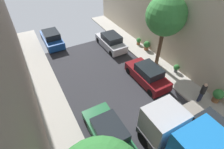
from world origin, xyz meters
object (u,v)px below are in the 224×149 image
object	(u,v)px
pedestrian	(203,92)
street_tree_1	(166,16)
potted_plant_1	(147,45)
potted_plant_3	(218,95)
parked_car_right_2	(210,131)
parked_car_right_3	(147,75)
potted_plant_2	(176,68)
parked_car_right_4	(111,42)
parked_car_left_4	(52,38)
potted_plant_4	(139,41)
parked_car_left_3	(109,134)

from	to	relation	value
pedestrian	street_tree_1	distance (m)	6.38
potted_plant_1	potted_plant_3	distance (m)	8.32
parked_car_right_2	parked_car_right_3	distance (m)	6.04
pedestrian	potted_plant_2	bearing A→B (deg)	73.83
parked_car_right_4	street_tree_1	size ratio (longest dim) A/B	0.67
parked_car_left_4	parked_car_right_3	bearing A→B (deg)	-61.93
parked_car_left_4	pedestrian	size ratio (longest dim) A/B	2.44
pedestrian	parked_car_right_4	bearing A→B (deg)	101.01
parked_car_right_3	potted_plant_4	xyz separation A→B (m)	(2.85, 5.20, -0.15)
parked_car_right_2	potted_plant_1	distance (m)	10.38
parked_car_left_4	parked_car_right_4	xyz separation A→B (m)	(5.40, -3.81, 0.00)
parked_car_left_3	potted_plant_3	distance (m)	8.46
pedestrian	potted_plant_2	world-z (taller)	pedestrian
pedestrian	potted_plant_1	bearing A→B (deg)	82.76
potted_plant_1	street_tree_1	bearing A→B (deg)	-105.86
parked_car_right_4	potted_plant_4	xyz separation A→B (m)	(2.85, -1.12, -0.15)
parked_car_right_2	potted_plant_1	size ratio (longest dim) A/B	4.41
parked_car_right_2	pedestrian	bearing A→B (deg)	48.95
parked_car_right_4	pedestrian	xyz separation A→B (m)	(1.96, -10.10, 0.35)
pedestrian	potted_plant_3	bearing A→B (deg)	-31.59
street_tree_1	parked_car_right_2	bearing A→B (deg)	-106.68
parked_car_left_3	potted_plant_2	world-z (taller)	parked_car_left_3
parked_car_right_4	pedestrian	size ratio (longest dim) A/B	2.44
potted_plant_1	potted_plant_2	xyz separation A→B (m)	(0.01, -4.29, -0.10)
potted_plant_4	pedestrian	bearing A→B (deg)	-95.64
parked_car_left_4	potted_plant_1	bearing A→B (deg)	-36.69
pedestrian	street_tree_1	bearing A→B (deg)	87.11
street_tree_1	potted_plant_1	xyz separation A→B (m)	(0.72, 2.52, -4.12)
parked_car_left_3	parked_car_right_4	world-z (taller)	same
parked_car_right_3	potted_plant_3	world-z (taller)	parked_car_right_3
street_tree_1	potted_plant_1	size ratio (longest dim) A/B	6.61
potted_plant_2	potted_plant_4	xyz separation A→B (m)	(-0.10, 5.58, -0.00)
parked_car_right_2	pedestrian	size ratio (longest dim) A/B	2.44
parked_car_right_3	potted_plant_2	world-z (taller)	parked_car_right_3
parked_car_left_3	parked_car_left_4	distance (m)	13.37
potted_plant_4	parked_car_right_4	bearing A→B (deg)	158.60
street_tree_1	potted_plant_4	world-z (taller)	street_tree_1
parked_car_left_3	potted_plant_3	xyz separation A→B (m)	(8.38, -1.17, 0.07)
parked_car_right_4	potted_plant_3	world-z (taller)	parked_car_right_4
potted_plant_2	potted_plant_3	xyz separation A→B (m)	(0.03, -4.03, 0.21)
parked_car_left_4	potted_plant_1	size ratio (longest dim) A/B	4.41
potted_plant_1	potted_plant_2	world-z (taller)	potted_plant_1
parked_car_left_4	parked_car_right_4	size ratio (longest dim) A/B	1.00
parked_car_right_4	street_tree_1	distance (m)	6.77
potted_plant_1	potted_plant_3	bearing A→B (deg)	-89.72
street_tree_1	potted_plant_3	world-z (taller)	street_tree_1
parked_car_right_4	potted_plant_2	world-z (taller)	parked_car_right_4
potted_plant_3	potted_plant_4	size ratio (longest dim) A/B	1.45
parked_car_right_2	potted_plant_4	distance (m)	11.59
street_tree_1	pedestrian	bearing A→B (deg)	-92.89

